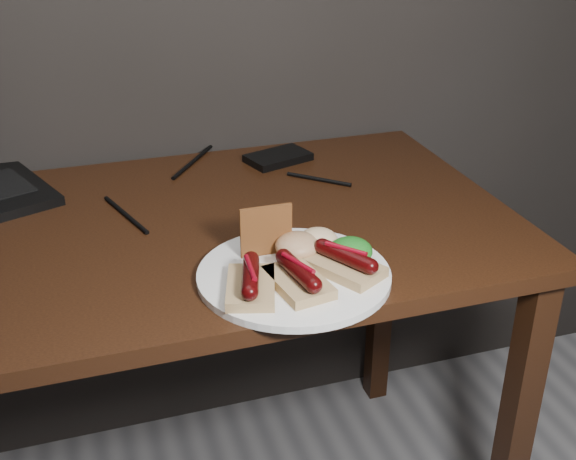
# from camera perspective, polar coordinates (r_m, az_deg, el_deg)

# --- Properties ---
(desk) EXTENTS (1.40, 0.70, 0.75)m
(desk) POSITION_cam_1_polar(r_m,az_deg,el_deg) (1.33, -12.32, -3.63)
(desk) COLOR #371D0D
(desk) RESTS_ON ground
(hard_drive) EXTENTS (0.15, 0.12, 0.02)m
(hard_drive) POSITION_cam_1_polar(r_m,az_deg,el_deg) (1.57, -0.79, 5.75)
(hard_drive) COLOR black
(hard_drive) RESTS_ON desk
(desk_cables) EXTENTS (0.91, 0.43, 0.01)m
(desk_cables) POSITION_cam_1_polar(r_m,az_deg,el_deg) (1.42, -12.51, 2.54)
(desk_cables) COLOR black
(desk_cables) RESTS_ON desk
(plate) EXTENTS (0.37, 0.37, 0.01)m
(plate) POSITION_cam_1_polar(r_m,az_deg,el_deg) (1.12, 0.47, -3.58)
(plate) COLOR white
(plate) RESTS_ON desk
(bread_sausage_left) EXTENTS (0.10, 0.13, 0.04)m
(bread_sausage_left) POSITION_cam_1_polar(r_m,az_deg,el_deg) (1.06, -2.97, -4.12)
(bread_sausage_left) COLOR tan
(bread_sausage_left) RESTS_ON plate
(bread_sausage_center) EXTENTS (0.09, 0.13, 0.04)m
(bread_sausage_center) POSITION_cam_1_polar(r_m,az_deg,el_deg) (1.07, 0.80, -3.74)
(bread_sausage_center) COLOR tan
(bread_sausage_center) RESTS_ON plate
(bread_sausage_right) EXTENTS (0.12, 0.13, 0.04)m
(bread_sausage_right) POSITION_cam_1_polar(r_m,az_deg,el_deg) (1.11, 4.56, -2.58)
(bread_sausage_right) COLOR tan
(bread_sausage_right) RESTS_ON plate
(crispbread) EXTENTS (0.09, 0.01, 0.08)m
(crispbread) POSITION_cam_1_polar(r_m,az_deg,el_deg) (1.15, -1.74, -0.05)
(crispbread) COLOR brown
(crispbread) RESTS_ON plate
(salad_greens) EXTENTS (0.07, 0.07, 0.04)m
(salad_greens) POSITION_cam_1_polar(r_m,az_deg,el_deg) (1.14, 4.96, -1.65)
(salad_greens) COLOR #125A13
(salad_greens) RESTS_ON plate
(salsa_mound) EXTENTS (0.07, 0.07, 0.04)m
(salsa_mound) POSITION_cam_1_polar(r_m,az_deg,el_deg) (1.15, 0.75, -1.24)
(salsa_mound) COLOR maroon
(salsa_mound) RESTS_ON plate
(coleslaw_mound) EXTENTS (0.06, 0.06, 0.04)m
(coleslaw_mound) POSITION_cam_1_polar(r_m,az_deg,el_deg) (1.18, 2.40, -0.78)
(coleslaw_mound) COLOR #F0E7CF
(coleslaw_mound) RESTS_ON plate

